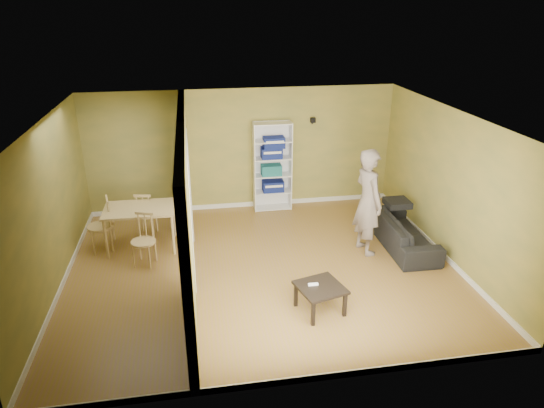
{
  "coord_description": "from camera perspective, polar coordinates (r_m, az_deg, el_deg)",
  "views": [
    {
      "loc": [
        -1.04,
        -7.14,
        4.24
      ],
      "look_at": [
        0.2,
        0.2,
        1.1
      ],
      "focal_mm": 32.0,
      "sensor_mm": 36.0,
      "label": 1
    }
  ],
  "objects": [
    {
      "name": "chair_far",
      "position": [
        9.65,
        -14.55,
        -1.04
      ],
      "size": [
        0.48,
        0.48,
        0.9
      ],
      "primitive_type": null,
      "rotation": [
        0.0,
        0.0,
        2.95
      ],
      "color": "tan",
      "rests_on": "ground"
    },
    {
      "name": "dining_table",
      "position": [
        9.07,
        -15.3,
        -0.91
      ],
      "size": [
        1.26,
        0.84,
        0.79
      ],
      "rotation": [
        0.0,
        0.0,
        -0.01
      ],
      "color": "tan",
      "rests_on": "ground"
    },
    {
      "name": "paper_box_teal",
      "position": [
        10.39,
        -0.09,
        4.05
      ],
      "size": [
        0.43,
        0.28,
        0.22
      ],
      "primitive_type": "cube",
      "color": "#178366",
      "rests_on": "bookshelf"
    },
    {
      "name": "paper_box_navy_a",
      "position": [
        10.52,
        0.12,
        2.15
      ],
      "size": [
        0.45,
        0.29,
        0.23
      ],
      "primitive_type": "cube",
      "color": "navy",
      "rests_on": "bookshelf"
    },
    {
      "name": "room_shell",
      "position": [
        7.79,
        -1.2,
        0.7
      ],
      "size": [
        6.5,
        6.5,
        6.5
      ],
      "color": "olive",
      "rests_on": "ground"
    },
    {
      "name": "person",
      "position": [
        8.62,
        11.31,
        1.29
      ],
      "size": [
        0.94,
        0.79,
        2.27
      ],
      "primitive_type": "imported",
      "rotation": [
        0.0,
        0.0,
        1.77
      ],
      "color": "slate",
      "rests_on": "ground"
    },
    {
      "name": "wall_speaker",
      "position": [
        10.42,
        4.84,
        9.8
      ],
      "size": [
        0.1,
        0.1,
        0.1
      ],
      "primitive_type": "cube",
      "color": "black",
      "rests_on": "room_shell"
    },
    {
      "name": "sofa",
      "position": [
        9.26,
        15.26,
        -2.75
      ],
      "size": [
        1.93,
        0.86,
        0.73
      ],
      "primitive_type": "imported",
      "rotation": [
        0.0,
        0.0,
        1.55
      ],
      "color": "#25242A",
      "rests_on": "ground"
    },
    {
      "name": "partition",
      "position": [
        7.72,
        -10.04,
        0.13
      ],
      "size": [
        0.22,
        5.5,
        2.6
      ],
      "primitive_type": null,
      "color": "#B09C42",
      "rests_on": "ground"
    },
    {
      "name": "coffee_table",
      "position": [
        7.17,
        5.71,
        -10.04
      ],
      "size": [
        0.63,
        0.63,
        0.42
      ],
      "rotation": [
        0.0,
        0.0,
        0.27
      ],
      "color": "black",
      "rests_on": "ground"
    },
    {
      "name": "game_controller",
      "position": [
        7.15,
        4.86,
        -9.4
      ],
      "size": [
        0.15,
        0.04,
        0.03
      ],
      "primitive_type": "cube",
      "color": "white",
      "rests_on": "coffee_table"
    },
    {
      "name": "chair_left",
      "position": [
        9.27,
        -19.58,
        -2.33
      ],
      "size": [
        0.54,
        0.54,
        1.01
      ],
      "primitive_type": null,
      "rotation": [
        0.0,
        0.0,
        -1.37
      ],
      "color": "tan",
      "rests_on": "ground"
    },
    {
      "name": "paper_box_navy_b",
      "position": [
        10.27,
        -0.06,
        6.06
      ],
      "size": [
        0.44,
        0.29,
        0.22
      ],
      "primitive_type": "cube",
      "color": "navy",
      "rests_on": "bookshelf"
    },
    {
      "name": "paper_box_navy_c",
      "position": [
        10.22,
        0.22,
        7.29
      ],
      "size": [
        0.44,
        0.29,
        0.23
      ],
      "primitive_type": "cube",
      "color": "navy",
      "rests_on": "bookshelf"
    },
    {
      "name": "bookshelf",
      "position": [
        10.41,
        -0.01,
        4.5
      ],
      "size": [
        0.81,
        0.35,
        1.92
      ],
      "color": "white",
      "rests_on": "ground"
    },
    {
      "name": "chair_near",
      "position": [
        8.56,
        -14.93,
        -4.16
      ],
      "size": [
        0.53,
        0.53,
        0.92
      ],
      "primitive_type": null,
      "rotation": [
        0.0,
        0.0,
        -0.3
      ],
      "color": "tan",
      "rests_on": "ground"
    }
  ]
}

